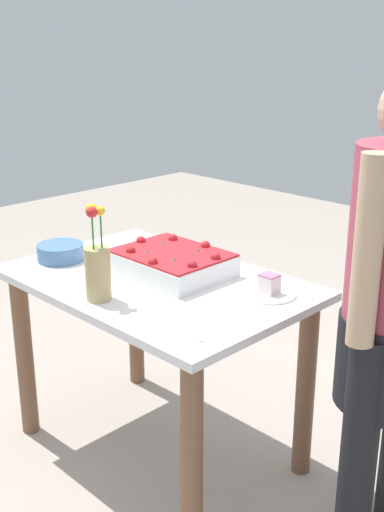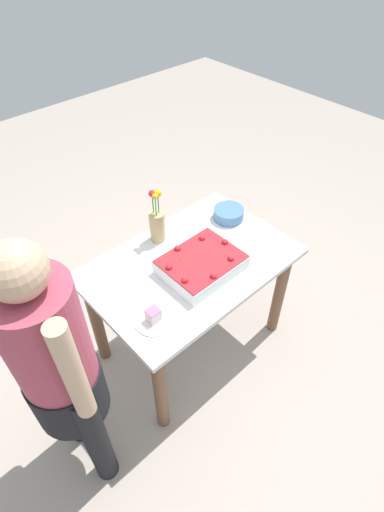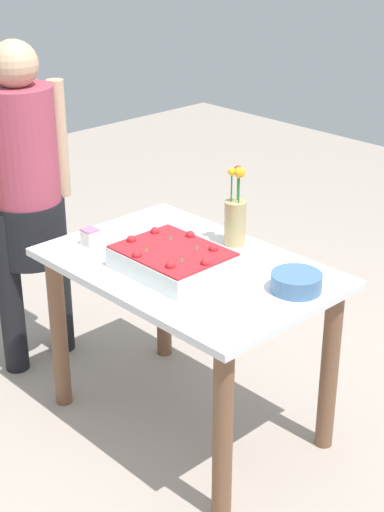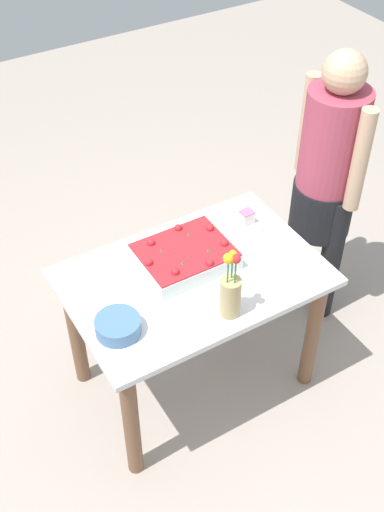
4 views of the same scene
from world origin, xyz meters
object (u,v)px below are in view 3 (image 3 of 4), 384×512
at_px(sheet_cake, 172,259).
at_px(person_standing, 26,189).
at_px(cake_knife, 155,224).
at_px(flower_vase, 235,217).
at_px(fruit_bowl, 296,282).
at_px(serving_plate_with_slice, 90,242).

bearing_deg(sheet_cake, person_standing, -174.44).
bearing_deg(person_standing, sheet_cake, 5.56).
bearing_deg(sheet_cake, cake_knife, 146.64).
relative_size(cake_knife, flower_vase, 0.73).
bearing_deg(fruit_bowl, cake_knife, 176.70).
bearing_deg(serving_plate_with_slice, sheet_cake, 13.13).
height_order(serving_plate_with_slice, fruit_bowl, serving_plate_with_slice).
xyz_separation_m(serving_plate_with_slice, cake_knife, (-0.00, 0.34, -0.02)).
xyz_separation_m(flower_vase, person_standing, (-0.85, -0.43, 0.01)).
distance_m(sheet_cake, fruit_bowl, 0.48).
distance_m(serving_plate_with_slice, cake_knife, 0.34).
bearing_deg(person_standing, serving_plate_with_slice, -0.86).
relative_size(flower_vase, person_standing, 0.22).
xyz_separation_m(sheet_cake, flower_vase, (-0.00, 0.35, 0.07)).
height_order(sheet_cake, cake_knife, sheet_cake).
bearing_deg(sheet_cake, fruit_bowl, 25.68).
distance_m(serving_plate_with_slice, fruit_bowl, 0.87).
bearing_deg(cake_knife, flower_vase, 56.74).
distance_m(sheet_cake, cake_knife, 0.46).
xyz_separation_m(cake_knife, fruit_bowl, (0.81, -0.05, 0.03)).
distance_m(flower_vase, fruit_bowl, 0.46).
xyz_separation_m(sheet_cake, cake_knife, (-0.38, 0.25, -0.04)).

